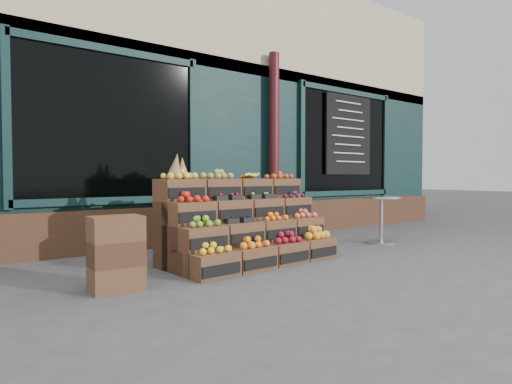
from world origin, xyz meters
TOP-DOWN VIEW (x-y plane):
  - ground at (0.00, 0.00)m, footprint 60.00×60.00m
  - shop_facade at (0.00, 5.11)m, footprint 12.00×6.24m
  - crate_display at (-0.48, 0.56)m, footprint 2.17×1.17m
  - spare_crates at (-2.23, 0.13)m, footprint 0.47×0.33m
  - bistro_table at (2.07, 0.44)m, footprint 0.59×0.59m
  - shopkeeper at (-2.09, 2.68)m, footprint 0.77×0.55m

SIDE VIEW (x-z plane):
  - ground at x=0.00m, z-range 0.00..0.00m
  - spare_crates at x=-2.23m, z-range 0.00..0.69m
  - crate_display at x=-0.48m, z-range -0.25..1.07m
  - bistro_table at x=2.07m, z-range 0.09..0.83m
  - shopkeeper at x=-2.09m, z-range 0.00..1.97m
  - shop_facade at x=0.00m, z-range 0.00..4.80m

